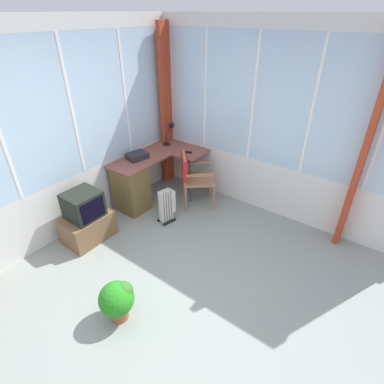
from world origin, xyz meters
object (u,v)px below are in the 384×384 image
(desk, at_px, (135,183))
(potted_plant, at_px, (118,299))
(paper_tray, at_px, (137,156))
(wooden_armchair, at_px, (191,173))
(tv_on_stand, at_px, (87,219))
(tv_remote, at_px, (187,152))
(space_heater, at_px, (167,205))
(desk_lamp, at_px, (171,130))

(desk, xyz_separation_m, potted_plant, (-1.56, -1.33, -0.15))
(paper_tray, bearing_deg, desk, -155.33)
(wooden_armchair, relative_size, tv_on_stand, 1.17)
(tv_remote, distance_m, space_heater, 0.97)
(tv_remote, xyz_separation_m, space_heater, (-0.80, -0.24, -0.50))
(desk_lamp, relative_size, tv_on_stand, 0.52)
(desk_lamp, xyz_separation_m, wooden_armchair, (-0.34, -0.67, -0.46))
(tv_on_stand, bearing_deg, wooden_armchair, -21.29)
(tv_remote, distance_m, wooden_armchair, 0.39)
(tv_remote, xyz_separation_m, wooden_armchair, (-0.21, -0.23, -0.22))
(potted_plant, bearing_deg, space_heater, 23.96)
(desk, bearing_deg, tv_on_stand, -177.46)
(desk, bearing_deg, potted_plant, -139.36)
(space_heater, bearing_deg, tv_on_stand, 147.77)
(desk, height_order, space_heater, desk)
(tv_on_stand, xyz_separation_m, space_heater, (0.95, -0.60, -0.05))
(wooden_armchair, relative_size, space_heater, 1.61)
(desk_lamp, relative_size, wooden_armchair, 0.45)
(desk_lamp, bearing_deg, potted_plant, -151.28)
(desk_lamp, bearing_deg, paper_tray, 176.29)
(paper_tray, relative_size, potted_plant, 0.66)
(desk, relative_size, paper_tray, 4.79)
(space_heater, relative_size, potted_plant, 1.17)
(tv_on_stand, relative_size, potted_plant, 1.61)
(desk, height_order, potted_plant, desk)
(tv_remote, bearing_deg, desk, 135.55)
(desk, xyz_separation_m, tv_on_stand, (-0.95, -0.04, -0.10))
(desk, xyz_separation_m, tv_remote, (0.80, -0.41, 0.35))
(desk, xyz_separation_m, desk_lamp, (0.93, 0.03, 0.59))
(paper_tray, distance_m, tv_on_stand, 1.22)
(desk_lamp, bearing_deg, tv_remote, -106.54)
(tv_on_stand, bearing_deg, space_heater, -32.23)
(tv_remote, height_order, potted_plant, tv_remote)
(paper_tray, xyz_separation_m, potted_plant, (-1.72, -1.41, -0.54))
(tv_remote, xyz_separation_m, potted_plant, (-2.35, -0.93, -0.51))
(tv_remote, bearing_deg, potted_plant, -175.96)
(wooden_armchair, xyz_separation_m, space_heater, (-0.58, -0.00, -0.28))
(desk, relative_size, tv_remote, 9.59)
(desk, height_order, desk_lamp, desk_lamp)
(desk_lamp, relative_size, space_heater, 0.72)
(tv_remote, relative_size, wooden_armchair, 0.18)
(paper_tray, distance_m, wooden_armchair, 0.87)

